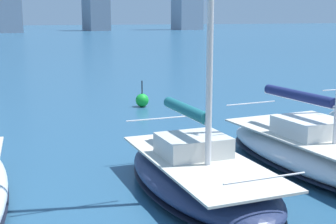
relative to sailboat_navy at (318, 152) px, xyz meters
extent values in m
cube|color=gray|center=(-41.19, -157.79, 8.99)|extent=(7.41, 11.65, 19.19)
ellipsoid|color=white|center=(0.00, 0.04, -0.12)|extent=(2.99, 8.24, 0.98)
ellipsoid|color=black|center=(0.00, 0.04, -0.39)|extent=(3.00, 8.28, 0.10)
cube|color=beige|center=(0.00, 0.04, 0.40)|extent=(2.46, 7.25, 0.06)
cube|color=silver|center=(-0.01, -0.45, 0.70)|extent=(1.75, 1.83, 0.55)
cylinder|color=silver|center=(-0.02, -1.07, 1.48)|extent=(0.17, 3.44, 0.12)
cylinder|color=navy|center=(-0.02, -1.07, 1.60)|extent=(0.37, 3.17, 0.32)
cylinder|color=silver|center=(-0.06, -3.65, 0.92)|extent=(2.15, 0.07, 0.04)
ellipsoid|color=navy|center=(4.25, 0.08, -0.15)|extent=(3.44, 6.97, 0.91)
ellipsoid|color=black|center=(4.25, 0.08, -0.40)|extent=(3.45, 7.01, 0.10)
cube|color=beige|center=(4.25, 0.08, 0.33)|extent=(2.85, 6.12, 0.06)
cube|color=silver|center=(4.22, -0.32, 0.64)|extent=(1.88, 1.61, 0.55)
cylinder|color=silver|center=(4.18, -0.83, 1.41)|extent=(0.32, 2.85, 0.12)
cylinder|color=#19606B|center=(4.18, -0.83, 1.53)|extent=(0.50, 2.64, 0.32)
cylinder|color=silver|center=(4.47, 3.19, 0.85)|extent=(1.93, 0.18, 0.04)
cylinder|color=silver|center=(4.04, -2.96, 0.85)|extent=(2.22, 0.20, 0.04)
sphere|color=green|center=(0.84, -12.18, -0.26)|extent=(0.70, 0.70, 0.70)
cylinder|color=black|center=(0.84, -12.18, 0.44)|extent=(0.06, 0.06, 0.70)
camera|label=1|loc=(10.15, 10.50, 4.05)|focal=50.00mm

